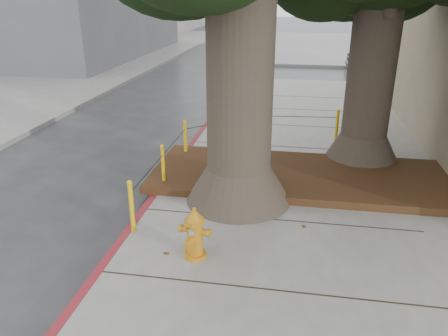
# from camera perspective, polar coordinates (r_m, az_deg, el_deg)

# --- Properties ---
(ground) EXTENTS (140.00, 140.00, 0.00)m
(ground) POSITION_cam_1_polar(r_m,az_deg,el_deg) (6.40, 1.13, -16.17)
(ground) COLOR #28282B
(ground) RESTS_ON ground
(sidewalk_far) EXTENTS (16.00, 20.00, 0.15)m
(sidewalk_far) POSITION_cam_1_polar(r_m,az_deg,el_deg) (35.57, 18.84, 14.79)
(sidewalk_far) COLOR slate
(sidewalk_far) RESTS_ON ground
(curb_red) EXTENTS (0.14, 26.00, 0.16)m
(curb_red) POSITION_cam_1_polar(r_m,az_deg,el_deg) (8.85, -9.31, -4.23)
(curb_red) COLOR maroon
(curb_red) RESTS_ON ground
(planter_bed) EXTENTS (6.40, 2.60, 0.16)m
(planter_bed) POSITION_cam_1_polar(r_m,az_deg,el_deg) (9.62, 9.99, -1.03)
(planter_bed) COLOR black
(planter_bed) RESTS_ON sidewalk_main
(bollard_ring) EXTENTS (3.79, 5.39, 0.95)m
(bollard_ring) POSITION_cam_1_polar(r_m,az_deg,el_deg) (10.03, 0.04, 2.96)
(bollard_ring) COLOR yellow
(bollard_ring) RESTS_ON sidewalk_main
(fire_hydrant) EXTENTS (0.45, 0.42, 0.84)m
(fire_hydrant) POSITION_cam_1_polar(r_m,az_deg,el_deg) (6.68, -3.86, -8.53)
(fire_hydrant) COLOR orange
(fire_hydrant) RESTS_ON sidewalk_main
(car_silver) EXTENTS (3.77, 1.88, 1.23)m
(car_silver) POSITION_cam_1_polar(r_m,az_deg,el_deg) (24.99, 19.94, 13.22)
(car_silver) COLOR #999A9E
(car_silver) RESTS_ON ground
(car_dark) EXTENTS (2.01, 4.24, 1.19)m
(car_dark) POSITION_cam_1_polar(r_m,az_deg,el_deg) (27.19, -15.24, 14.33)
(car_dark) COLOR black
(car_dark) RESTS_ON ground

